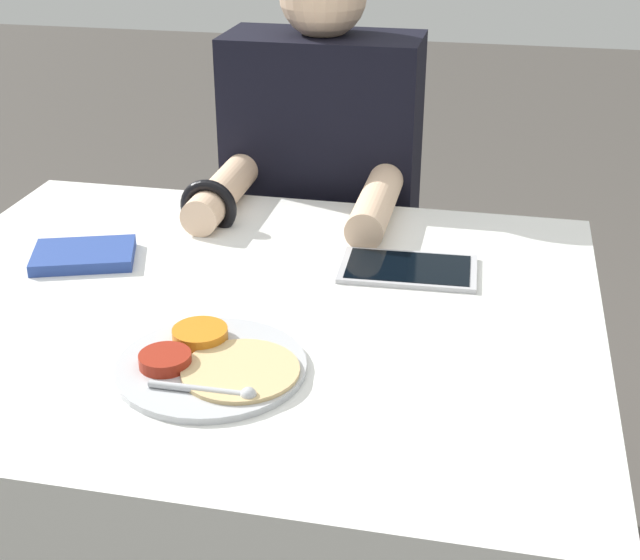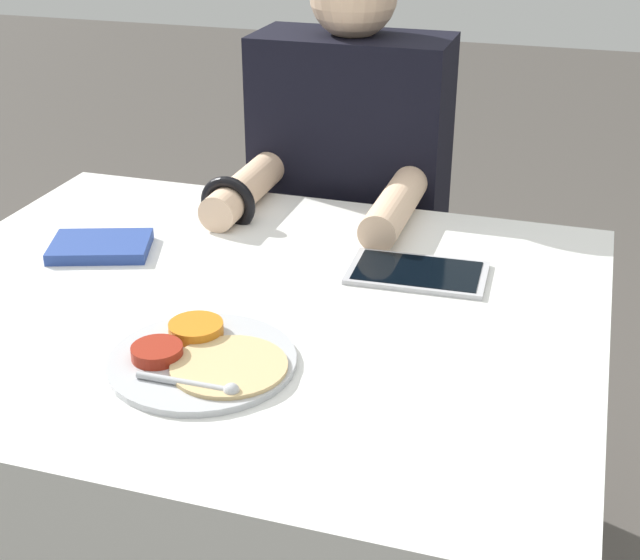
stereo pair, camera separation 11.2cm
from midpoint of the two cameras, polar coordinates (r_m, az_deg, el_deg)
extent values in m
cube|color=silver|center=(1.61, -2.55, -13.23)|extent=(1.12, 0.93, 0.75)
cylinder|color=#B7BABF|center=(1.23, -4.96, -5.26)|extent=(0.26, 0.26, 0.01)
cylinder|color=orange|center=(1.28, -5.47, -3.18)|extent=(0.08, 0.08, 0.02)
cylinder|color=maroon|center=(1.23, -7.83, -4.65)|extent=(0.07, 0.07, 0.02)
cylinder|color=tan|center=(1.20, -3.18, -5.59)|extent=(0.16, 0.16, 0.01)
cylinder|color=#B7BABF|center=(1.17, -6.00, -6.62)|extent=(0.13, 0.01, 0.01)
sphere|color=#B7BABF|center=(1.15, -2.89, -7.19)|extent=(0.02, 0.02, 0.02)
cube|color=silver|center=(1.60, -11.91, 1.88)|extent=(0.20, 0.16, 0.01)
cube|color=#28428E|center=(1.60, -11.93, 2.08)|extent=(0.20, 0.17, 0.02)
cube|color=#B7B7BC|center=(1.49, 8.40, 0.41)|extent=(0.23, 0.14, 0.01)
cube|color=black|center=(1.49, 8.41, 0.57)|extent=(0.21, 0.13, 0.00)
cube|color=black|center=(2.17, 3.25, -6.55)|extent=(0.36, 0.22, 0.44)
cube|color=black|center=(1.94, 3.64, 6.56)|extent=(0.40, 0.20, 0.61)
cylinder|color=beige|center=(1.76, -2.97, 5.85)|extent=(0.07, 0.30, 0.07)
cylinder|color=beige|center=(1.69, 6.78, 4.75)|extent=(0.07, 0.30, 0.07)
torus|color=black|center=(1.69, -4.02, 4.83)|extent=(0.11, 0.02, 0.11)
camera|label=1|loc=(0.06, -87.58, 1.18)|focal=50.00mm
camera|label=2|loc=(0.06, 92.42, -1.18)|focal=50.00mm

